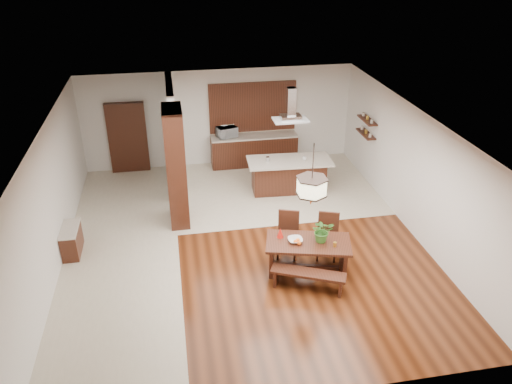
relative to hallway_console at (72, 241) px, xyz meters
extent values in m
plane|color=#3D1A0B|center=(3.81, -0.20, -0.32)|extent=(9.00, 9.00, 0.00)
cube|color=white|center=(3.81, -0.20, 2.58)|extent=(8.00, 9.00, 0.04)
cube|color=silver|center=(3.81, 4.30, 1.14)|extent=(8.00, 0.04, 2.90)
cube|color=silver|center=(3.81, -4.70, 1.14)|extent=(8.00, 0.04, 2.90)
cube|color=silver|center=(-0.19, -0.20, 1.14)|extent=(0.04, 9.00, 2.90)
cube|color=silver|center=(7.81, -0.20, 1.14)|extent=(0.04, 9.00, 2.90)
cube|color=beige|center=(1.06, -0.20, -0.31)|extent=(2.50, 9.00, 0.01)
cube|color=beige|center=(5.06, 2.30, -0.31)|extent=(5.50, 4.00, 0.01)
cube|color=#381A0E|center=(3.81, -0.20, 2.57)|extent=(8.00, 9.00, 0.02)
cube|color=black|center=(2.41, 1.00, 1.14)|extent=(0.45, 1.00, 2.90)
cube|color=silver|center=(2.41, 3.10, 1.14)|extent=(0.18, 2.40, 2.90)
cube|color=black|center=(0.00, 0.00, 0.00)|extent=(0.37, 0.88, 0.63)
cube|color=black|center=(1.11, 4.20, 0.74)|extent=(1.10, 0.20, 2.10)
cube|color=black|center=(4.81, 4.00, 0.13)|extent=(2.60, 0.60, 0.90)
cube|color=beige|center=(4.81, 4.00, 0.61)|extent=(2.60, 0.62, 0.05)
cube|color=brown|center=(4.81, 4.26, 1.44)|extent=(2.60, 0.08, 1.50)
cube|color=black|center=(7.68, 2.40, 1.08)|extent=(0.26, 0.90, 0.04)
cube|color=black|center=(7.68, 2.40, 1.49)|extent=(0.26, 0.90, 0.04)
cube|color=black|center=(4.96, -1.57, 0.38)|extent=(1.89, 1.26, 0.06)
cube|color=black|center=(4.23, -1.39, 0.02)|extent=(0.25, 0.69, 0.66)
cube|color=black|center=(5.68, -1.76, 0.02)|extent=(0.25, 0.69, 0.66)
imported|color=#366D24|center=(5.23, -1.59, 0.65)|extent=(0.47, 0.42, 0.50)
imported|color=beige|center=(4.69, -1.51, 0.44)|extent=(0.30, 0.30, 0.07)
cone|color=red|center=(4.42, -1.29, 0.51)|extent=(0.16, 0.16, 0.22)
cylinder|color=gold|center=(5.44, -1.83, 0.45)|extent=(0.09, 0.09, 0.10)
cube|color=black|center=(5.44, 2.10, 0.13)|extent=(2.00, 0.84, 0.88)
cube|color=beige|center=(5.44, 2.05, 0.59)|extent=(2.30, 1.10, 0.05)
imported|color=silver|center=(5.83, 1.99, 0.66)|extent=(0.14, 0.14, 0.09)
imported|color=silver|center=(3.99, 4.00, 0.79)|extent=(0.67, 0.55, 0.32)
camera|label=1|loc=(2.36, -9.84, 6.06)|focal=35.00mm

